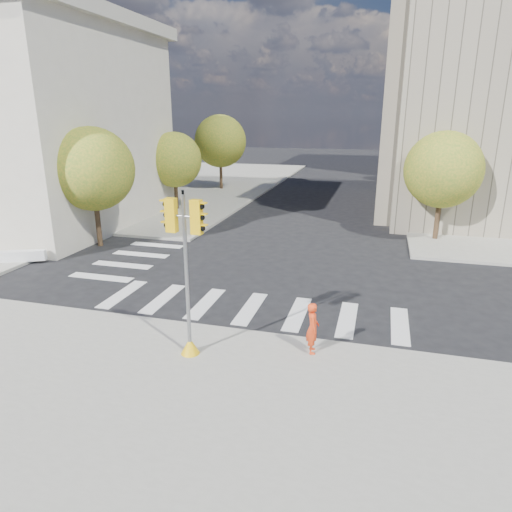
{
  "coord_description": "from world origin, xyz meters",
  "views": [
    {
      "loc": [
        4.31,
        -17.15,
        7.02
      ],
      "look_at": [
        0.13,
        -2.02,
        2.1
      ],
      "focal_mm": 32.0,
      "sensor_mm": 36.0,
      "label": 1
    }
  ],
  "objects_px": {
    "lamp_far": "(427,142)",
    "photographer": "(313,328)",
    "traffic_signal": "(187,288)",
    "lamp_near": "(446,154)"
  },
  "relations": [
    {
      "from": "lamp_near",
      "to": "photographer",
      "type": "xyz_separation_m",
      "value": [
        -5.33,
        -18.89,
        -3.64
      ]
    },
    {
      "from": "traffic_signal",
      "to": "photographer",
      "type": "xyz_separation_m",
      "value": [
        3.5,
        1.06,
        -1.3
      ]
    },
    {
      "from": "traffic_signal",
      "to": "lamp_near",
      "type": "bearing_deg",
      "value": 69.03
    },
    {
      "from": "lamp_near",
      "to": "lamp_far",
      "type": "xyz_separation_m",
      "value": [
        0.0,
        14.0,
        0.0
      ]
    },
    {
      "from": "lamp_far",
      "to": "photographer",
      "type": "relative_size",
      "value": 5.12
    },
    {
      "from": "lamp_near",
      "to": "photographer",
      "type": "bearing_deg",
      "value": -105.77
    },
    {
      "from": "photographer",
      "to": "traffic_signal",
      "type": "bearing_deg",
      "value": 93.32
    },
    {
      "from": "lamp_near",
      "to": "lamp_far",
      "type": "bearing_deg",
      "value": 90.0
    },
    {
      "from": "lamp_near",
      "to": "traffic_signal",
      "type": "xyz_separation_m",
      "value": [
        -8.83,
        -19.95,
        -2.33
      ]
    },
    {
      "from": "lamp_far",
      "to": "traffic_signal",
      "type": "bearing_deg",
      "value": -104.58
    }
  ]
}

